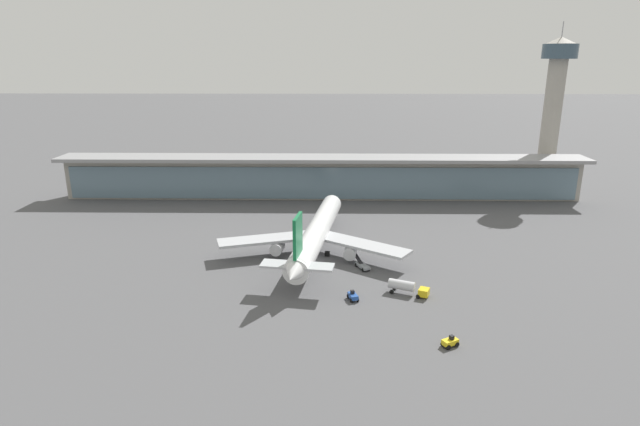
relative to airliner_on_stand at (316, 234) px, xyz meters
The scene contains 8 objects.
ground_plane 7.08m from the airliner_on_stand, 80.07° to the right, with size 1200.00×1200.00×0.00m, color #515154.
airliner_on_stand is the anchor object (origin of this frame).
service_truck_near_nose_yellow 51.04m from the airliner_on_stand, 61.32° to the right, with size 3.33×2.88×2.05m.
service_truck_under_wing_blue 28.35m from the airliner_on_stand, 72.93° to the right, with size 2.49×3.24×2.05m.
service_truck_mid_apron_yellow 31.18m from the airliner_on_stand, 50.34° to the right, with size 8.79×5.44×2.95m.
service_truck_by_tail_grey 15.56m from the airliner_on_stand, 41.34° to the right, with size 4.17×6.72×2.70m.
terminal_building 54.90m from the airliner_on_stand, 89.16° to the left, with size 183.60×12.80×15.20m.
control_tower 111.16m from the airliner_on_stand, 38.52° to the left, with size 12.00×12.00×60.22m.
Camera 1 is at (2.12, -120.60, 48.63)m, focal length 29.18 mm.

